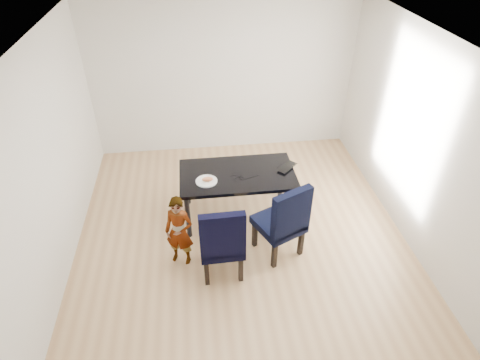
{
  "coord_description": "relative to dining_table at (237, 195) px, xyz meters",
  "views": [
    {
      "loc": [
        -0.53,
        -4.03,
        3.93
      ],
      "look_at": [
        0.0,
        0.2,
        0.85
      ],
      "focal_mm": 30.0,
      "sensor_mm": 36.0,
      "label": 1
    }
  ],
  "objects": [
    {
      "name": "floor",
      "position": [
        0.0,
        -0.5,
        -0.38
      ],
      "size": [
        4.5,
        5.0,
        0.01
      ],
      "primitive_type": "cube",
      "color": "tan",
      "rests_on": "ground"
    },
    {
      "name": "ceiling",
      "position": [
        0.0,
        -0.5,
        2.33
      ],
      "size": [
        4.5,
        5.0,
        0.01
      ],
      "primitive_type": "cube",
      "color": "white",
      "rests_on": "wall_back"
    },
    {
      "name": "wall_back",
      "position": [
        0.0,
        2.0,
        0.98
      ],
      "size": [
        4.5,
        0.01,
        2.7
      ],
      "primitive_type": "cube",
      "color": "silver",
      "rests_on": "ground"
    },
    {
      "name": "wall_front",
      "position": [
        0.0,
        -3.0,
        0.98
      ],
      "size": [
        4.5,
        0.01,
        2.7
      ],
      "primitive_type": "cube",
      "color": "silver",
      "rests_on": "ground"
    },
    {
      "name": "wall_left",
      "position": [
        -2.25,
        -0.5,
        0.98
      ],
      "size": [
        0.01,
        5.0,
        2.7
      ],
      "primitive_type": "cube",
      "color": "white",
      "rests_on": "ground"
    },
    {
      "name": "wall_right",
      "position": [
        2.25,
        -0.5,
        0.98
      ],
      "size": [
        0.01,
        5.0,
        2.7
      ],
      "primitive_type": "cube",
      "color": "silver",
      "rests_on": "ground"
    },
    {
      "name": "dining_table",
      "position": [
        0.0,
        0.0,
        0.0
      ],
      "size": [
        1.6,
        0.9,
        0.75
      ],
      "primitive_type": "cube",
      "color": "black",
      "rests_on": "floor"
    },
    {
      "name": "chair_left",
      "position": [
        -0.32,
        -1.03,
        0.17
      ],
      "size": [
        0.54,
        0.56,
        1.09
      ],
      "primitive_type": "cube",
      "rotation": [
        0.0,
        0.0,
        0.02
      ],
      "color": "black",
      "rests_on": "floor"
    },
    {
      "name": "chair_right",
      "position": [
        0.44,
        -0.78,
        0.19
      ],
      "size": [
        0.72,
        0.73,
        1.12
      ],
      "primitive_type": "cube",
      "rotation": [
        0.0,
        0.0,
        0.43
      ],
      "color": "black",
      "rests_on": "floor"
    },
    {
      "name": "child",
      "position": [
        -0.82,
        -0.81,
        0.13
      ],
      "size": [
        0.43,
        0.35,
        1.0
      ],
      "primitive_type": "imported",
      "rotation": [
        0.0,
        0.0,
        -0.35
      ],
      "color": "#FF5A15",
      "rests_on": "floor"
    },
    {
      "name": "plate",
      "position": [
        -0.44,
        -0.14,
        0.38
      ],
      "size": [
        0.33,
        0.33,
        0.02
      ],
      "primitive_type": "cylinder",
      "rotation": [
        0.0,
        0.0,
        -0.15
      ],
      "color": "silver",
      "rests_on": "dining_table"
    },
    {
      "name": "sandwich",
      "position": [
        -0.42,
        -0.15,
        0.42
      ],
      "size": [
        0.16,
        0.11,
        0.06
      ],
      "primitive_type": "ellipsoid",
      "rotation": [
        0.0,
        0.0,
        -0.29
      ],
      "color": "#BB6A42",
      "rests_on": "plate"
    },
    {
      "name": "laptop",
      "position": [
        0.68,
        0.07,
        0.39
      ],
      "size": [
        0.39,
        0.39,
        0.03
      ],
      "primitive_type": "imported",
      "rotation": [
        0.0,
        0.0,
        3.9
      ],
      "color": "black",
      "rests_on": "dining_table"
    },
    {
      "name": "cable_tangle",
      "position": [
        0.01,
        -0.14,
        0.38
      ],
      "size": [
        0.17,
        0.17,
        0.01
      ],
      "primitive_type": "torus",
      "rotation": [
        0.0,
        0.0,
        -0.33
      ],
      "color": "black",
      "rests_on": "dining_table"
    }
  ]
}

